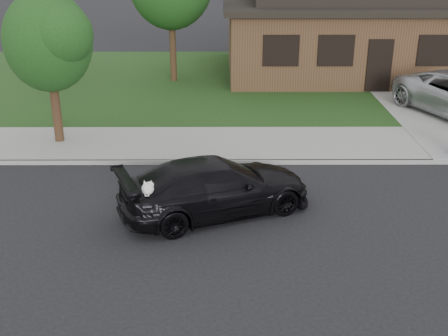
{
  "coord_description": "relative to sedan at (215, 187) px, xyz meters",
  "views": [
    {
      "loc": [
        -2.37,
        -11.51,
        6.17
      ],
      "look_at": [
        -2.32,
        0.58,
        1.1
      ],
      "focal_mm": 45.0,
      "sensor_mm": 36.0,
      "label": 1
    }
  ],
  "objects": [
    {
      "name": "curb",
      "position": [
        2.53,
        3.03,
        -0.61
      ],
      "size": [
        60.0,
        0.12,
        0.12
      ],
      "primitive_type": "cube",
      "color": "gray",
      "rests_on": "ground"
    },
    {
      "name": "driveway",
      "position": [
        8.53,
        9.53,
        -0.6
      ],
      "size": [
        4.5,
        13.0,
        0.14
      ],
      "primitive_type": "cube",
      "color": "gray",
      "rests_on": "ground"
    },
    {
      "name": "sidewalk",
      "position": [
        2.53,
        4.53,
        -0.61
      ],
      "size": [
        60.0,
        3.0,
        0.12
      ],
      "primitive_type": "cube",
      "color": "gray",
      "rests_on": "ground"
    },
    {
      "name": "sedan",
      "position": [
        0.0,
        0.0,
        0.0
      ],
      "size": [
        4.95,
        3.5,
        1.33
      ],
      "rotation": [
        0.0,
        0.0,
        1.97
      ],
      "color": "black",
      "rests_on": "ground"
    },
    {
      "name": "tree_2",
      "position": [
        -4.85,
        4.64,
        2.6
      ],
      "size": [
        2.73,
        2.6,
        4.59
      ],
      "color": "#332114",
      "rests_on": "ground"
    },
    {
      "name": "lawn",
      "position": [
        2.53,
        12.53,
        -0.6
      ],
      "size": [
        60.0,
        13.0,
        0.13
      ],
      "primitive_type": "cube",
      "color": "#193814",
      "rests_on": "ground"
    },
    {
      "name": "house",
      "position": [
        6.53,
        14.52,
        1.47
      ],
      "size": [
        12.6,
        8.6,
        4.65
      ],
      "color": "#422B1C",
      "rests_on": "ground"
    },
    {
      "name": "ground",
      "position": [
        2.53,
        -0.47,
        -0.67
      ],
      "size": [
        120.0,
        120.0,
        0.0
      ],
      "primitive_type": "plane",
      "color": "black",
      "rests_on": "ground"
    }
  ]
}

